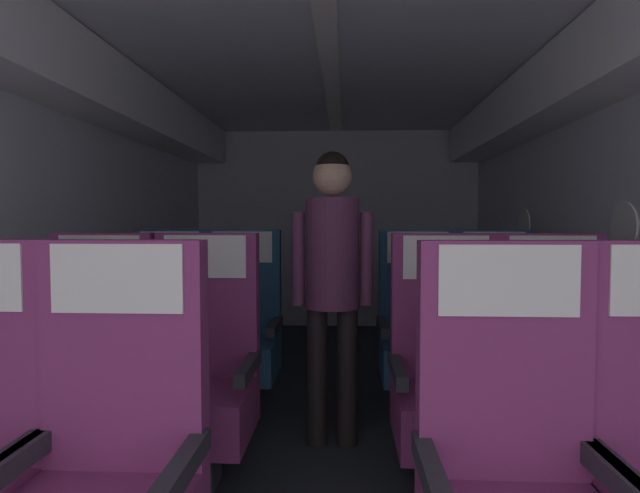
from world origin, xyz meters
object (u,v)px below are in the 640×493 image
seat_b_right_window (448,382)px  seat_c_right_window (419,336)px  seat_a_right_window (516,490)px  seat_b_left_window (92,377)px  flight_attendant (332,267)px  seat_c_left_window (166,333)px  seat_a_left_aisle (106,481)px  seat_b_right_aisle (558,383)px  seat_b_left_aisle (201,378)px  seat_c_right_aisle (497,337)px  seat_c_left_aisle (240,334)px

seat_b_right_window → seat_c_right_window: 0.93m
seat_a_right_window → seat_b_left_window: (-1.61, 0.91, 0.00)m
flight_attendant → seat_c_left_window: bearing=-25.9°
seat_b_left_window → seat_b_right_window: bearing=0.6°
seat_a_left_aisle → seat_a_right_window: (1.11, 0.00, 0.00)m
seat_a_right_window → seat_b_right_window: same height
seat_a_left_aisle → seat_b_right_aisle: (1.60, 0.94, 0.00)m
seat_a_right_window → flight_attendant: flight_attendant is taller
seat_b_right_aisle → flight_attendant: flight_attendant is taller
flight_attendant → seat_b_right_aisle: bearing=158.0°
seat_b_left_window → seat_b_right_window: same height
seat_b_left_aisle → flight_attendant: (0.59, 0.41, 0.48)m
seat_b_right_aisle → seat_c_right_aisle: 0.91m
seat_a_right_window → seat_b_right_aisle: bearing=62.6°
seat_b_right_window → seat_c_right_window: size_ratio=1.00×
seat_a_left_aisle → seat_c_left_aisle: 1.84m
seat_b_right_aisle → seat_c_right_window: 1.03m
seat_a_left_aisle → seat_b_right_aisle: 1.85m
seat_c_right_window → seat_c_right_aisle: bearing=-0.4°
seat_b_right_window → seat_c_left_aisle: same height
seat_a_right_window → seat_c_left_window: size_ratio=1.00×
seat_b_left_aisle → flight_attendant: bearing=34.6°
seat_c_right_window → seat_b_right_aisle: bearing=-62.4°
seat_b_right_window → flight_attendant: 0.82m
seat_c_right_aisle → flight_attendant: (-1.01, -0.51, 0.48)m
seat_b_left_window → seat_c_right_aisle: bearing=24.2°
seat_c_left_aisle → seat_c_right_aisle: size_ratio=1.00×
seat_b_left_window → seat_b_right_aisle: (2.09, 0.03, 0.00)m
seat_a_right_window → seat_c_right_window: same height
seat_b_left_window → flight_attendant: (1.09, 0.43, 0.48)m
seat_a_left_aisle → seat_a_right_window: bearing=0.2°
seat_b_left_aisle → seat_c_right_aisle: same height
seat_b_left_aisle → seat_b_right_aisle: 1.60m
seat_c_left_window → seat_c_left_aisle: same height
seat_a_right_window → flight_attendant: (-0.52, 1.34, 0.48)m
seat_c_right_aisle → seat_b_left_aisle: bearing=-150.1°
seat_a_right_window → seat_b_left_aisle: (-1.11, 0.93, 0.00)m
flight_attendant → seat_c_right_window: bearing=-136.0°
seat_b_right_aisle → seat_b_left_window: bearing=-179.2°
seat_c_left_window → seat_c_right_window: same height
seat_a_left_aisle → seat_b_left_aisle: size_ratio=1.00×
seat_b_right_aisle → seat_c_left_aisle: bearing=150.7°
seat_a_right_window → seat_b_right_aisle: same height
seat_b_left_window → seat_b_right_window: 1.61m
seat_c_left_window → seat_c_left_aisle: bearing=-1.6°
seat_c_right_window → seat_a_left_aisle: bearing=-121.0°
seat_c_right_window → seat_b_right_window: bearing=-90.1°
seat_a_right_window → seat_b_right_window: bearing=89.7°
seat_b_left_window → seat_b_right_aisle: size_ratio=1.00×
seat_b_right_window → flight_attendant: (-0.53, 0.41, 0.48)m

